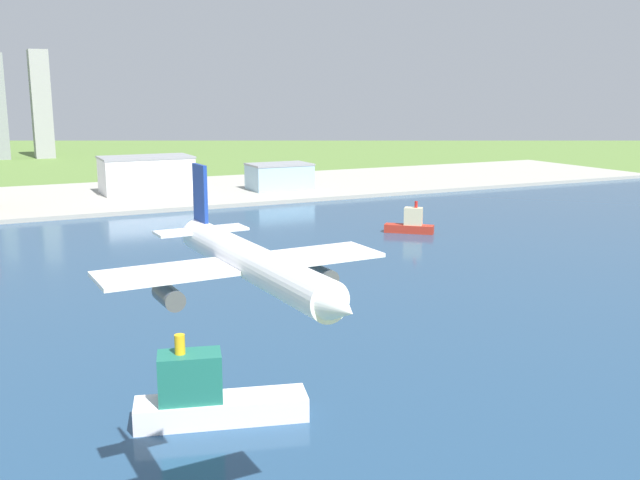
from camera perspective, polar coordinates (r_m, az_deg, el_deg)
ground_plane at (r=284.65m, az=-12.95°, el=-1.93°), size 2400.00×2400.00×0.00m
water_bay at (r=228.41m, az=-9.50°, el=-5.12°), size 840.00×360.00×0.15m
industrial_pier at (r=468.73m, az=-18.29°, el=3.18°), size 840.00×140.00×2.50m
airplane_landing at (r=83.31m, az=-5.37°, el=-1.92°), size 34.99×42.35×14.08m
ferry_boat at (r=148.74m, az=-8.76°, el=-12.22°), size 35.55×17.27×18.75m
tugboat_small at (r=341.72m, az=7.23°, el=1.29°), size 21.41×19.73×15.28m
warehouse_main at (r=474.29m, az=-13.64°, el=5.10°), size 57.01×33.28×23.20m
warehouse_annex at (r=476.96m, az=-3.25°, el=5.08°), size 40.35×26.51×17.16m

